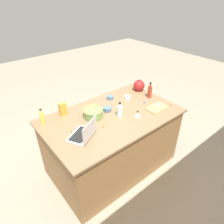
% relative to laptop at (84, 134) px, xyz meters
% --- Properties ---
extents(ground_plane, '(12.00, 12.00, 0.00)m').
position_rel_laptop_xyz_m(ground_plane, '(-0.52, -0.14, -0.95)').
color(ground_plane, gray).
extents(island_counter, '(1.77, 1.08, 0.90)m').
position_rel_laptop_xyz_m(island_counter, '(-0.52, -0.14, -0.50)').
color(island_counter, olive).
rests_on(island_counter, ground).
extents(laptop, '(0.38, 0.35, 0.22)m').
position_rel_laptop_xyz_m(laptop, '(0.00, 0.00, 0.00)').
color(laptop, '#B7B7BC').
rests_on(laptop, island_counter).
extents(mixing_bowl_large, '(0.25, 0.25, 0.11)m').
position_rel_laptop_xyz_m(mixing_bowl_large, '(-0.31, -0.27, 0.01)').
color(mixing_bowl_large, '#72934C').
rests_on(mixing_bowl_large, island_counter).
extents(bottle_soy, '(0.06, 0.06, 0.24)m').
position_rel_laptop_xyz_m(bottle_soy, '(-1.26, -0.17, 0.05)').
color(bottle_soy, maroon).
rests_on(bottle_soy, island_counter).
extents(bottle_oil, '(0.06, 0.06, 0.21)m').
position_rel_laptop_xyz_m(bottle_oil, '(0.25, -0.53, 0.04)').
color(bottle_oil, '#DBC64C').
rests_on(bottle_oil, island_counter).
extents(bottle_vinegar, '(0.07, 0.07, 0.19)m').
position_rel_laptop_xyz_m(bottle_vinegar, '(-0.58, -0.07, 0.03)').
color(bottle_vinegar, white).
rests_on(bottle_vinegar, island_counter).
extents(kettle, '(0.21, 0.18, 0.20)m').
position_rel_laptop_xyz_m(kettle, '(-1.31, -0.44, 0.03)').
color(kettle, maroon).
rests_on(kettle, island_counter).
extents(cutting_board, '(0.29, 0.19, 0.02)m').
position_rel_laptop_xyz_m(cutting_board, '(-1.10, 0.11, -0.04)').
color(cutting_board, tan).
rests_on(cutting_board, island_counter).
extents(butter_stick_left, '(0.11, 0.04, 0.04)m').
position_rel_laptop_xyz_m(butter_stick_left, '(-1.11, 0.11, -0.01)').
color(butter_stick_left, '#F4E58C').
rests_on(butter_stick_left, cutting_board).
extents(ramekin_small, '(0.08, 0.08, 0.04)m').
position_rel_laptop_xyz_m(ramekin_small, '(-0.98, -0.35, -0.03)').
color(ramekin_small, white).
rests_on(ramekin_small, island_counter).
extents(ramekin_medium, '(0.10, 0.10, 0.05)m').
position_rel_laptop_xyz_m(ramekin_medium, '(-0.54, -0.26, -0.02)').
color(ramekin_medium, slate).
rests_on(ramekin_medium, island_counter).
extents(ramekin_wide, '(0.10, 0.10, 0.05)m').
position_rel_laptop_xyz_m(ramekin_wide, '(-0.77, -0.50, -0.02)').
color(ramekin_wide, slate).
rests_on(ramekin_wide, island_counter).
extents(kitchen_timer, '(0.07, 0.07, 0.08)m').
position_rel_laptop_xyz_m(kitchen_timer, '(-0.75, 0.08, -0.01)').
color(kitchen_timer, '#B2B2B7').
rests_on(kitchen_timer, island_counter).
extents(candy_bag, '(0.09, 0.06, 0.17)m').
position_rel_laptop_xyz_m(candy_bag, '(-0.04, -0.56, 0.04)').
color(candy_bag, gold).
rests_on(candy_bag, island_counter).
extents(candy_0, '(0.02, 0.02, 0.02)m').
position_rel_laptop_xyz_m(candy_0, '(-0.27, -0.01, -0.04)').
color(candy_0, orange).
rests_on(candy_0, island_counter).
extents(candy_1, '(0.02, 0.02, 0.02)m').
position_rel_laptop_xyz_m(candy_1, '(0.08, -0.03, -0.04)').
color(candy_1, blue).
rests_on(candy_1, island_counter).
extents(candy_2, '(0.02, 0.02, 0.02)m').
position_rel_laptop_xyz_m(candy_2, '(-1.08, -0.10, -0.04)').
color(candy_2, blue).
rests_on(candy_2, island_counter).
extents(candy_3, '(0.02, 0.02, 0.02)m').
position_rel_laptop_xyz_m(candy_3, '(-0.46, -0.37, -0.04)').
color(candy_3, '#CC3399').
rests_on(candy_3, island_counter).
extents(candy_4, '(0.02, 0.02, 0.02)m').
position_rel_laptop_xyz_m(candy_4, '(-1.32, 0.18, -0.04)').
color(candy_4, orange).
rests_on(candy_4, island_counter).
extents(candy_5, '(0.02, 0.02, 0.02)m').
position_rel_laptop_xyz_m(candy_5, '(0.07, -0.16, -0.04)').
color(candy_5, green).
rests_on(candy_5, island_counter).
extents(candy_6, '(0.02, 0.02, 0.02)m').
position_rel_laptop_xyz_m(candy_6, '(-1.15, -0.47, -0.04)').
color(candy_6, orange).
rests_on(candy_6, island_counter).
extents(candy_7, '(0.01, 0.01, 0.01)m').
position_rel_laptop_xyz_m(candy_7, '(-0.93, -0.23, -0.04)').
color(candy_7, orange).
rests_on(candy_7, island_counter).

